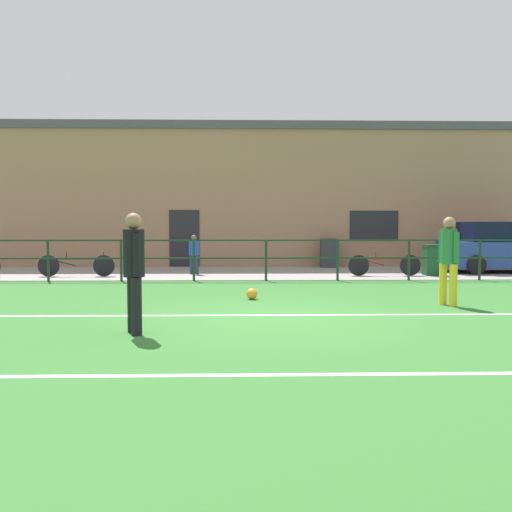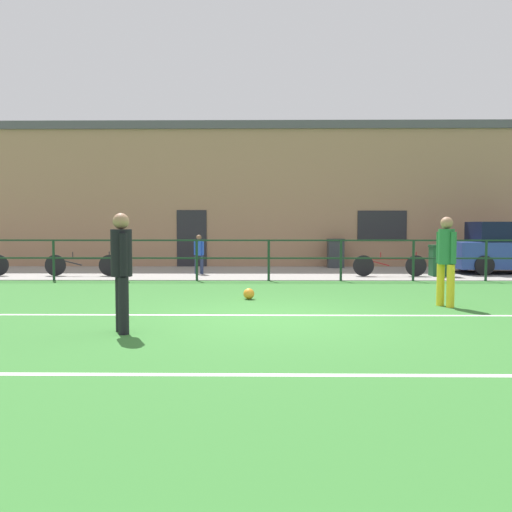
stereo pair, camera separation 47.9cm
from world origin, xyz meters
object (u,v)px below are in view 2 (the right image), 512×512
object	(u,v)px
player_striker	(446,256)
spectator_child	(199,252)
bicycle_parked_0	(390,265)
trash_bin_0	(336,253)
trash_bin_1	(440,260)
player_goalkeeper	(122,265)
soccer_ball_match	(249,294)
bicycle_parked_1	(82,265)

from	to	relation	value
player_striker	spectator_child	xyz separation A→B (m)	(-5.48, 6.59, -0.25)
bicycle_parked_0	spectator_child	bearing A→B (deg)	173.10
trash_bin_0	trash_bin_1	xyz separation A→B (m)	(2.71, -3.16, -0.05)
player_goalkeeper	spectator_child	bearing A→B (deg)	-23.91
player_goalkeeper	spectator_child	world-z (taller)	player_goalkeeper
player_goalkeeper	bicycle_parked_0	distance (m)	10.29
player_striker	spectator_child	size ratio (longest dim) A/B	1.39
bicycle_parked_0	soccer_ball_match	bearing A→B (deg)	-129.56
spectator_child	trash_bin_0	distance (m)	5.29
spectator_child	trash_bin_0	xyz separation A→B (m)	(4.62, 2.57, -0.17)
trash_bin_0	trash_bin_1	distance (m)	4.16
player_striker	spectator_child	distance (m)	8.57
player_striker	spectator_child	bearing A→B (deg)	-166.85
soccer_ball_match	trash_bin_1	distance (m)	7.56
spectator_child	trash_bin_0	bearing A→B (deg)	-135.70
spectator_child	bicycle_parked_0	size ratio (longest dim) A/B	0.56
soccer_ball_match	trash_bin_0	bearing A→B (deg)	70.49
trash_bin_0	soccer_ball_match	bearing A→B (deg)	-109.51
trash_bin_0	trash_bin_1	size ratio (longest dim) A/B	1.11
spectator_child	trash_bin_1	xyz separation A→B (m)	(7.33, -0.59, -0.22)
spectator_child	soccer_ball_match	bearing A→B (deg)	122.10
spectator_child	bicycle_parked_1	bearing A→B (deg)	26.73
player_striker	trash_bin_0	world-z (taller)	player_striker
trash_bin_0	trash_bin_1	world-z (taller)	trash_bin_0
player_striker	bicycle_parked_1	xyz separation A→B (m)	(-8.92, 5.89, -0.62)
bicycle_parked_0	trash_bin_1	bearing A→B (deg)	4.09
bicycle_parked_0	trash_bin_0	xyz separation A→B (m)	(-1.17, 3.27, 0.19)
bicycle_parked_0	player_goalkeeper	bearing A→B (deg)	-124.46
player_goalkeeper	bicycle_parked_0	size ratio (longest dim) A/B	0.78
trash_bin_0	player_goalkeeper	bearing A→B (deg)	-111.57
player_striker	player_goalkeeper	bearing A→B (deg)	-91.43
player_striker	bicycle_parked_0	distance (m)	5.93
bicycle_parked_0	bicycle_parked_1	world-z (taller)	bicycle_parked_1
soccer_ball_match	spectator_child	bearing A→B (deg)	106.86
player_goalkeeper	spectator_child	size ratio (longest dim) A/B	1.40
player_goalkeeper	trash_bin_1	xyz separation A→B (m)	(7.35, 8.58, -0.48)
bicycle_parked_1	trash_bin_1	size ratio (longest dim) A/B	2.42
player_striker	bicycle_parked_1	distance (m)	10.71
trash_bin_0	bicycle_parked_1	bearing A→B (deg)	-157.94
player_goalkeeper	trash_bin_1	bearing A→B (deg)	-64.34
player_goalkeeper	trash_bin_1	size ratio (longest dim) A/B	1.84
player_goalkeeper	soccer_ball_match	distance (m)	4.03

